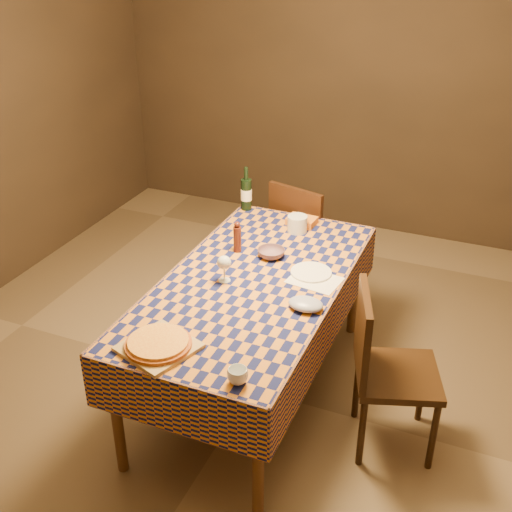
# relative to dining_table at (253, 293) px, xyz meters

# --- Properties ---
(room) EXTENTS (5.00, 5.10, 2.70)m
(room) POSITION_rel_dining_table_xyz_m (0.00, 0.00, 0.66)
(room) COLOR brown
(room) RESTS_ON ground
(dining_table) EXTENTS (0.94, 1.84, 0.77)m
(dining_table) POSITION_rel_dining_table_xyz_m (0.00, 0.00, 0.00)
(dining_table) COLOR brown
(dining_table) RESTS_ON ground
(cutting_board) EXTENTS (0.39, 0.39, 0.02)m
(cutting_board) POSITION_rel_dining_table_xyz_m (-0.16, -0.74, 0.09)
(cutting_board) COLOR tan
(cutting_board) RESTS_ON dining_table
(pizza) EXTENTS (0.34, 0.34, 0.03)m
(pizza) POSITION_rel_dining_table_xyz_m (-0.16, -0.74, 0.11)
(pizza) COLOR #A34D1B
(pizza) RESTS_ON cutting_board
(pepper_mill) EXTENTS (0.06, 0.06, 0.19)m
(pepper_mill) POSITION_rel_dining_table_xyz_m (-0.22, 0.28, 0.17)
(pepper_mill) COLOR #461910
(pepper_mill) RESTS_ON dining_table
(bowl) EXTENTS (0.21, 0.21, 0.05)m
(bowl) POSITION_rel_dining_table_xyz_m (-0.01, 0.29, 0.10)
(bowl) COLOR #674957
(bowl) RESTS_ON dining_table
(wine_glass) EXTENTS (0.08, 0.08, 0.15)m
(wine_glass) POSITION_rel_dining_table_xyz_m (-0.14, -0.06, 0.19)
(wine_glass) COLOR silver
(wine_glass) RESTS_ON dining_table
(wine_bottle) EXTENTS (0.10, 0.10, 0.30)m
(wine_bottle) POSITION_rel_dining_table_xyz_m (-0.41, 0.86, 0.19)
(wine_bottle) COLOR black
(wine_bottle) RESTS_ON dining_table
(deli_tub) EXTENTS (0.16, 0.16, 0.10)m
(deli_tub) POSITION_rel_dining_table_xyz_m (0.02, 0.67, 0.13)
(deli_tub) COLOR silver
(deli_tub) RESTS_ON dining_table
(takeout_container) EXTENTS (0.19, 0.14, 0.05)m
(takeout_container) POSITION_rel_dining_table_xyz_m (0.01, 0.79, 0.10)
(takeout_container) COLOR orange
(takeout_container) RESTS_ON dining_table
(white_plate) EXTENTS (0.25, 0.25, 0.01)m
(white_plate) POSITION_rel_dining_table_xyz_m (0.27, 0.20, 0.08)
(white_plate) COLOR white
(white_plate) RESTS_ON dining_table
(tumbler) EXTENTS (0.11, 0.11, 0.07)m
(tumbler) POSITION_rel_dining_table_xyz_m (0.28, -0.81, 0.11)
(tumbler) COLOR white
(tumbler) RESTS_ON dining_table
(flour_patch) EXTENTS (0.30, 0.25, 0.00)m
(flour_patch) POSITION_rel_dining_table_xyz_m (0.31, 0.14, 0.08)
(flour_patch) COLOR white
(flour_patch) RESTS_ON dining_table
(flour_bag) EXTENTS (0.20, 0.16, 0.05)m
(flour_bag) POSITION_rel_dining_table_xyz_m (0.36, -0.15, 0.10)
(flour_bag) COLOR #959ABF
(flour_bag) RESTS_ON dining_table
(chair_far) EXTENTS (0.51, 0.52, 0.93)m
(chair_far) POSITION_rel_dining_table_xyz_m (-0.07, 1.08, -0.17)
(chair_far) COLOR black
(chair_far) RESTS_ON ground
(chair_right) EXTENTS (0.54, 0.53, 0.93)m
(chair_right) POSITION_rel_dining_table_xyz_m (0.77, -0.12, -0.17)
(chair_right) COLOR black
(chair_right) RESTS_ON ground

